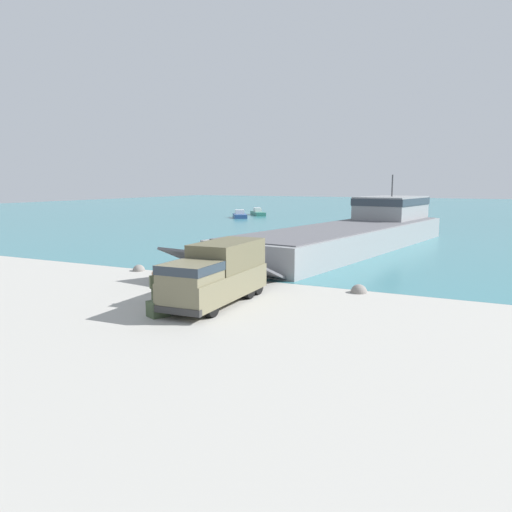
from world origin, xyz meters
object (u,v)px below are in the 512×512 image
military_truck (217,273)px  moored_boat_b (258,213)px  soldier_on_ramp (154,285)px  moored_boat_c (240,215)px  cargo_crate (158,309)px  landing_craft (359,230)px

military_truck → moored_boat_b: (-28.96, 64.05, -1.14)m
soldier_on_ramp → moored_boat_c: (-25.77, 57.64, -0.53)m
cargo_crate → moored_boat_c: bearing=114.8°
moored_boat_c → cargo_crate: moored_boat_c is taller
landing_craft → military_truck: size_ratio=4.97×
soldier_on_ramp → cargo_crate: 2.57m
landing_craft → moored_boat_b: bearing=136.8°
cargo_crate → soldier_on_ramp: bearing=131.6°
soldier_on_ramp → landing_craft: bearing=-59.2°
military_truck → moored_boat_c: bearing=-155.1°
military_truck → soldier_on_ramp: (-2.86, -1.54, -0.60)m
landing_craft → moored_boat_b: landing_craft is taller
landing_craft → military_truck: landing_craft is taller
military_truck → cargo_crate: size_ratio=8.52×
landing_craft → soldier_on_ramp: 27.95m
soldier_on_ramp → moored_boat_c: bearing=-28.2°
landing_craft → cargo_crate: size_ratio=42.32×
moored_boat_c → cargo_crate: bearing=81.9°
military_truck → moored_boat_c: size_ratio=1.40×
landing_craft → soldier_on_ramp: landing_craft is taller
soldier_on_ramp → moored_boat_c: size_ratio=0.32×
military_truck → soldier_on_ramp: size_ratio=4.44×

